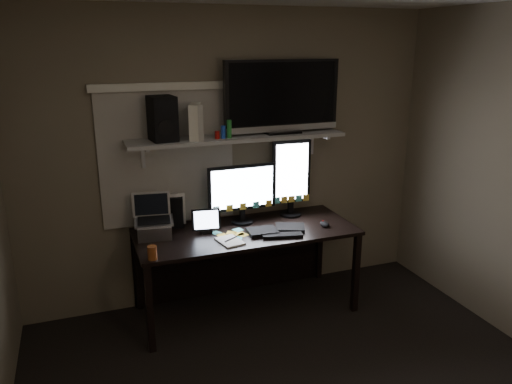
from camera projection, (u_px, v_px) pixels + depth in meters
name	position (u px, v px, depth m)	size (l,w,h in m)	color
back_wall	(232.00, 159.00, 4.29)	(3.60, 3.60, 0.00)	#675D4A
window_blinds	(168.00, 158.00, 4.08)	(1.10, 0.02, 1.10)	beige
desk	(241.00, 244.00, 4.26)	(1.80, 0.75, 0.73)	black
wall_shelf	(238.00, 138.00, 4.07)	(1.80, 0.35, 0.03)	#A0A09C
monitor_landscape	(242.00, 194.00, 4.20)	(0.59, 0.06, 0.52)	black
monitor_portrait	(291.00, 178.00, 4.36)	(0.35, 0.06, 0.69)	black
keyboard	(276.00, 230.00, 4.07)	(0.49, 0.19, 0.03)	black
mouse	(325.00, 224.00, 4.18)	(0.07, 0.11, 0.04)	black
notepad	(230.00, 241.00, 3.86)	(0.16, 0.22, 0.01)	white
tablet	(206.00, 221.00, 4.02)	(0.23, 0.10, 0.20)	black
file_sorter	(170.00, 211.00, 4.14)	(0.22, 0.10, 0.28)	black
laptop	(154.00, 217.00, 3.90)	(0.30, 0.24, 0.33)	#B6B6BB
cup	(152.00, 253.00, 3.54)	(0.07, 0.07, 0.10)	brown
sticky_notes	(233.00, 234.00, 4.01)	(0.32, 0.23, 0.00)	yellow
tv	(282.00, 97.00, 4.11)	(1.00, 0.18, 0.60)	black
game_console	(195.00, 121.00, 3.89)	(0.07, 0.23, 0.28)	silver
speaker	(162.00, 119.00, 3.82)	(0.19, 0.23, 0.34)	black
bottles	(223.00, 129.00, 3.94)	(0.23, 0.05, 0.15)	#A50F0C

